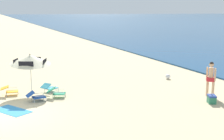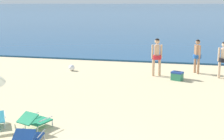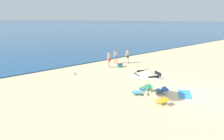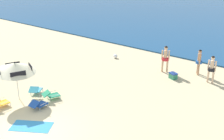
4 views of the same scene
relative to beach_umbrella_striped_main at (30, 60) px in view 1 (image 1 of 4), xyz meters
name	(u,v)px [view 1 (image 1 of 4)]	position (x,y,z in m)	size (l,w,h in m)	color
ground_plane	(0,115)	(3.24, -1.71, -1.82)	(800.00, 800.00, 0.00)	#CCB78C
beach_umbrella_striped_main	(30,60)	(0.00, 0.00, 0.00)	(2.21, 2.17, 2.17)	silver
lounge_chair_under_umbrella	(49,87)	(0.23, 0.91, -1.54)	(0.93, 1.02, 0.52)	teal
lounge_chair_beside_umbrella	(56,92)	(1.37, 1.07, -1.54)	(0.80, 1.01, 0.52)	#1E7F56
lounge_chair_facing_sea	(10,90)	(0.07, -1.13, -1.54)	(0.62, 0.90, 0.50)	gold
lounge_chair_spare_folded	(36,96)	(1.72, -0.01, -1.55)	(0.63, 0.94, 0.52)	#1E4799
person_standing_beside	(211,77)	(4.08, 8.47, -0.77)	(0.50, 0.44, 1.80)	#D8A87F
cooler_box	(212,99)	(5.09, 7.76, -1.61)	(0.59, 0.52, 0.43)	#2D7F5B
beach_ball	(168,77)	(-0.28, 8.66, -1.66)	(0.31, 0.31, 0.31)	white
beach_towel	(12,111)	(2.79, -1.21, -1.81)	(0.90, 1.80, 0.01)	#3384BC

